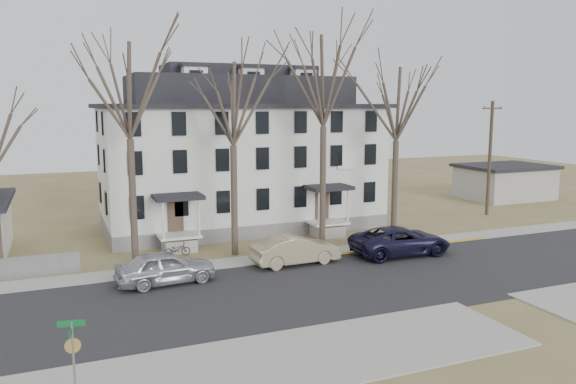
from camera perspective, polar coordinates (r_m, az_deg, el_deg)
name	(u,v)px	position (r m, az deg, el deg)	size (l,w,h in m)	color
ground	(391,293)	(28.58, 10.40, -10.02)	(120.00, 120.00, 0.00)	olive
main_road	(370,281)	(30.19, 8.32, -8.94)	(120.00, 10.00, 0.04)	#27272A
far_sidewalk	(320,253)	(35.25, 3.31, -6.26)	(120.00, 2.00, 0.08)	#A09F97
near_sidewalk_left	(277,363)	(21.01, -1.15, -17.02)	(20.00, 5.00, 0.08)	#A09F97
yellow_curb	(397,249)	(36.90, 10.97, -5.72)	(14.00, 0.25, 0.06)	gold
boarding_house	(240,156)	(42.74, -4.88, 3.71)	(20.80, 12.36, 12.05)	slate
distant_building	(505,182)	(59.52, 21.14, 1.00)	(8.50, 6.50, 3.35)	#A09F97
tree_far_left	(128,83)	(32.68, -15.96, 10.56)	(8.40, 8.40, 13.72)	#473B31
tree_mid_left	(233,98)	(33.90, -5.64, 9.53)	(7.80, 7.80, 12.74)	#473B31
tree_center	(324,74)	(36.15, 3.66, 11.85)	(9.00, 9.00, 14.70)	#473B31
tree_mid_right	(397,98)	(38.83, 11.04, 9.31)	(7.80, 7.80, 12.74)	#473B31
utility_pole_far	(490,157)	(49.72, 19.81, 3.39)	(2.00, 0.28, 9.50)	#3D3023
car_silver	(166,268)	(29.81, -12.32, -7.55)	(2.04, 5.07, 1.73)	#ADAEB7
car_tan	(295,250)	(32.62, 0.74, -5.94)	(1.79, 5.15, 1.70)	tan
car_navy	(400,241)	(35.32, 11.35, -4.93)	(2.89, 6.27, 1.74)	black
bicycle_left	(177,250)	(34.98, -11.21, -5.81)	(0.57, 1.63, 0.86)	black
street_sign	(73,352)	(18.62, -20.99, -14.89)	(0.81, 0.81, 2.83)	gray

